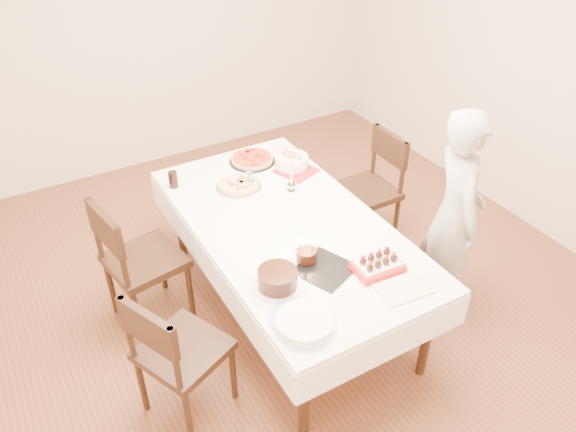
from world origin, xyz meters
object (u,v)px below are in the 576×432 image
layer_cake (278,279)px  strawberry_box (378,265)px  pizza_pepperoni (252,159)px  person (455,215)px  pasta_bowl (292,161)px  chair_left_savory (145,260)px  birthday_cake (307,251)px  dining_table (288,267)px  cola_glass (173,179)px  chair_right_savory (365,191)px  pizza_white (239,185)px  taper_candle (291,174)px  chair_left_dessert (183,350)px

layer_cake → strawberry_box: (0.58, -0.17, -0.02)m
pizza_pepperoni → strawberry_box: size_ratio=1.24×
person → pasta_bowl: (-0.61, 1.11, 0.03)m
chair_left_savory → birthday_cake: bearing=124.5°
dining_table → cola_glass: cola_glass is taller
chair_right_savory → pizza_white: bearing=171.1°
taper_candle → layer_cake: taper_candle is taller
chair_left_savory → pasta_bowl: size_ratio=3.93×
chair_left_savory → pizza_white: bearing=-179.6°
layer_cake → birthday_cake: (0.26, 0.11, 0.02)m
chair_left_savory → pizza_white: (0.78, 0.14, 0.27)m
pasta_bowl → person: bearing=-61.3°
birthday_cake → person: bearing=-5.6°
pizza_white → layer_cake: size_ratio=1.13×
dining_table → chair_left_savory: size_ratio=2.15×
chair_left_dessert → cola_glass: (0.44, 1.22, 0.34)m
pizza_white → pizza_pepperoni: size_ratio=0.92×
chair_right_savory → taper_candle: taper_candle is taller
pizza_white → cola_glass: 0.47m
chair_left_savory → strawberry_box: 1.56m
chair_right_savory → birthday_cake: size_ratio=7.06×
pizza_pepperoni → pasta_bowl: bearing=-44.6°
chair_left_dessert → layer_cake: (0.57, -0.07, 0.34)m
dining_table → taper_candle: 0.65m
layer_cake → taper_candle: bearing=55.4°
pizza_pepperoni → pizza_white: bearing=-131.7°
person → taper_candle: person is taller
pizza_pepperoni → person: bearing=-58.0°
person → cola_glass: bearing=73.8°
pizza_white → pasta_bowl: pasta_bowl is taller
pizza_white → layer_cake: layer_cake is taller
dining_table → pizza_white: (-0.09, 0.55, 0.40)m
chair_left_savory → taper_candle: bearing=166.3°
cola_glass → birthday_cake: birthday_cake is taller
pasta_bowl → cola_glass: size_ratio=2.09×
pizza_white → strawberry_box: size_ratio=1.14×
chair_left_dessert → birthday_cake: (0.83, 0.04, 0.36)m
pizza_pepperoni → pasta_bowl: pasta_bowl is taller
pasta_bowl → chair_left_dessert: bearing=-141.6°
chair_left_dessert → chair_left_savory: bearing=-117.6°
dining_table → cola_glass: size_ratio=17.65×
dining_table → taper_candle: taper_candle is taller
pasta_bowl → chair_left_savory: bearing=-170.7°
chair_right_savory → pizza_pepperoni: (-0.78, 0.45, 0.30)m
pizza_white → pizza_pepperoni: (0.25, 0.28, 0.00)m
pasta_bowl → layer_cake: bearing=-123.6°
pasta_bowl → layer_cake: size_ratio=0.88×
dining_table → chair_right_savory: chair_right_savory is taller
pizza_pepperoni → taper_candle: 0.52m
pizza_pepperoni → cola_glass: cola_glass is taller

